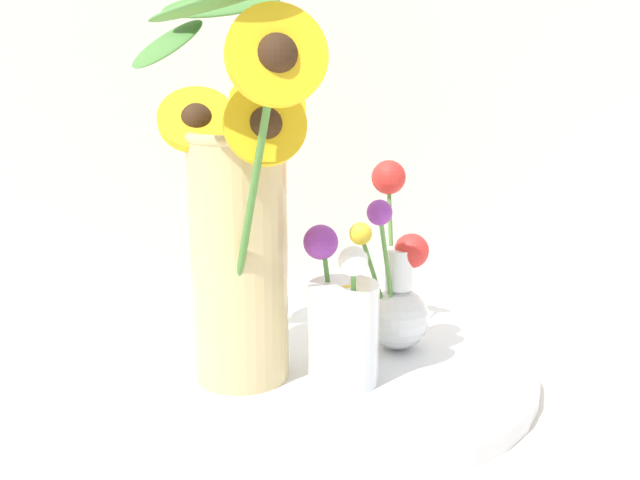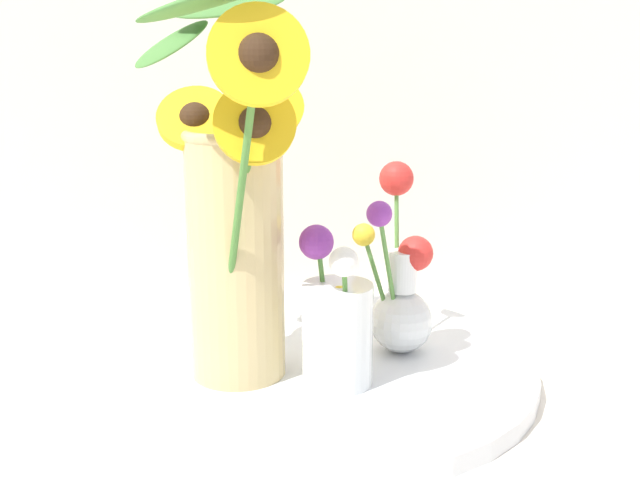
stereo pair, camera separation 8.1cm
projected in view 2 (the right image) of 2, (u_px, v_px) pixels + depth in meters
name	position (u px, v px, depth m)	size (l,w,h in m)	color
ground_plane	(318.00, 398.00, 0.79)	(6.00, 6.00, 0.00)	silver
serving_tray	(320.00, 367.00, 0.84)	(0.48, 0.48, 0.02)	silver
mason_jar_sunflowers	(236.00, 218.00, 0.76)	(0.19, 0.24, 0.41)	#D1B77A
vase_small_center	(336.00, 324.00, 0.77)	(0.07, 0.08, 0.16)	white
vase_bulb_right	(400.00, 287.00, 0.85)	(0.09, 0.12, 0.21)	white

